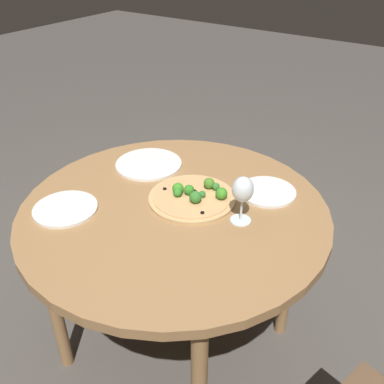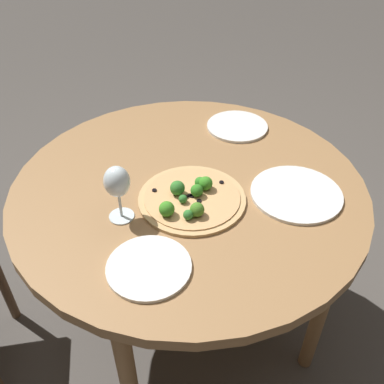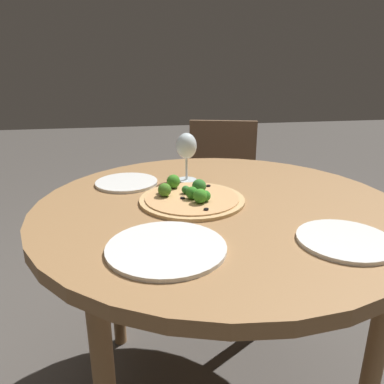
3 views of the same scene
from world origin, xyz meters
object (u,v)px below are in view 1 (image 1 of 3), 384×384
object	(u,v)px
plate_near	(65,209)
plate_far	(149,164)
pizza	(194,196)
wine_glass	(243,191)
plate_side	(267,192)

from	to	relation	value
plate_near	plate_far	xyz separation A→B (m)	(0.03, 0.41, 0.00)
plate_near	plate_far	distance (m)	0.42
pizza	plate_near	distance (m)	0.45
pizza	wine_glass	world-z (taller)	wine_glass
pizza	plate_far	xyz separation A→B (m)	(-0.30, 0.10, -0.01)
pizza	plate_side	size ratio (longest dim) A/B	1.49
wine_glass	plate_side	distance (m)	0.24
wine_glass	plate_far	bearing A→B (deg)	166.20
pizza	plate_far	size ratio (longest dim) A/B	1.16
wine_glass	plate_side	world-z (taller)	wine_glass
plate_far	plate_side	world-z (taller)	same
pizza	wine_glass	size ratio (longest dim) A/B	1.87
pizza	plate_far	bearing A→B (deg)	160.73
pizza	wine_glass	bearing A→B (deg)	-5.44
plate_far	pizza	bearing A→B (deg)	-19.27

